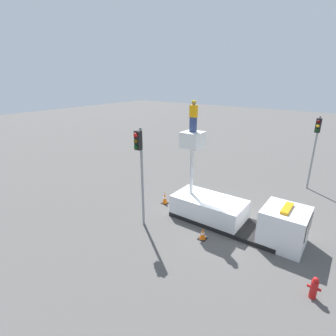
% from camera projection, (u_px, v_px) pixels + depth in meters
% --- Properties ---
extents(ground_plane, '(120.00, 120.00, 0.00)m').
position_uv_depth(ground_plane, '(224.00, 224.00, 15.38)').
color(ground_plane, '#565451').
extents(bucket_truck, '(7.48, 2.28, 5.19)m').
position_uv_depth(bucket_truck, '(234.00, 213.00, 14.81)').
color(bucket_truck, black).
rests_on(bucket_truck, ground).
extents(worker, '(0.40, 0.26, 1.75)m').
position_uv_depth(worker, '(193.00, 116.00, 14.67)').
color(worker, navy).
rests_on(worker, bucket_truck).
extents(traffic_light_pole, '(0.34, 0.57, 5.71)m').
position_uv_depth(traffic_light_pole, '(140.00, 159.00, 13.98)').
color(traffic_light_pole, gray).
rests_on(traffic_light_pole, ground).
extents(traffic_light_across, '(0.34, 0.57, 5.55)m').
position_uv_depth(traffic_light_across, '(316.00, 139.00, 18.90)').
color(traffic_light_across, gray).
rests_on(traffic_light_across, ground).
extents(fire_hydrant, '(0.50, 0.26, 0.96)m').
position_uv_depth(fire_hydrant, '(314.00, 288.00, 10.12)').
color(fire_hydrant, red).
rests_on(fire_hydrant, ground).
extents(traffic_cone_rear, '(0.41, 0.41, 0.80)m').
position_uv_depth(traffic_cone_rear, '(165.00, 198.00, 17.73)').
color(traffic_cone_rear, black).
rests_on(traffic_cone_rear, ground).
extents(traffic_cone_curbside, '(0.43, 0.43, 0.63)m').
position_uv_depth(traffic_cone_curbside, '(203.00, 234.00, 13.87)').
color(traffic_cone_curbside, black).
rests_on(traffic_cone_curbside, ground).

